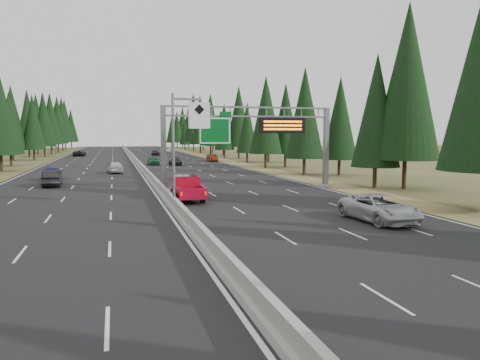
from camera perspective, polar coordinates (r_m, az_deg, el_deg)
name	(u,v)px	position (r m, az deg, el deg)	size (l,w,h in m)	color
road	(137,163)	(87.45, -12.50, 1.99)	(32.00, 260.00, 0.08)	black
shoulder_right	(231,162)	(90.03, -1.10, 2.21)	(3.60, 260.00, 0.06)	olive
shoulder_left	(31,165)	(88.45, -24.10, 1.67)	(3.60, 260.00, 0.06)	#3F431F
median_barrier	(136,161)	(87.43, -12.51, 2.23)	(0.70, 260.00, 0.85)	gray
sign_gantry	(256,135)	(44.02, 1.90, 5.56)	(16.75, 0.98, 7.80)	slate
hov_sign_pole	(182,142)	(32.50, -7.10, 4.57)	(2.80, 0.50, 8.00)	slate
tree_row_right	(281,110)	(75.54, 5.06, 8.45)	(11.01, 240.98, 18.56)	black
silver_minivan	(379,208)	(29.16, 16.63, -3.30)	(2.68, 5.81, 1.62)	#AFB0B4
red_pickup	(186,186)	(37.61, -6.54, -0.78)	(2.09, 5.84, 1.90)	black
car_ahead_green	(153,161)	(82.09, -10.53, 2.34)	(1.74, 4.32, 1.47)	#145A2D
car_ahead_dkred	(212,158)	(90.98, -3.40, 2.70)	(1.47, 4.23, 1.39)	#5C190D
car_ahead_dkgrey	(175,161)	(80.46, -7.90, 2.26)	(1.81, 4.45, 1.29)	black
car_ahead_white	(165,150)	(137.19, -9.10, 3.62)	(2.55, 5.54, 1.54)	white
car_ahead_far	(155,153)	(119.51, -10.28, 3.30)	(1.66, 4.12, 1.40)	black
car_onc_near	(52,178)	(51.01, -21.92, 0.23)	(1.71, 4.90, 1.61)	black
car_onc_blue	(53,173)	(58.07, -21.89, 0.76)	(2.07, 5.09, 1.48)	#171D50
car_onc_white	(115,167)	(65.63, -15.00, 1.53)	(1.90, 4.71, 1.61)	beige
car_onc_far	(79,153)	(120.41, -18.99, 3.13)	(2.49, 5.41, 1.50)	black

